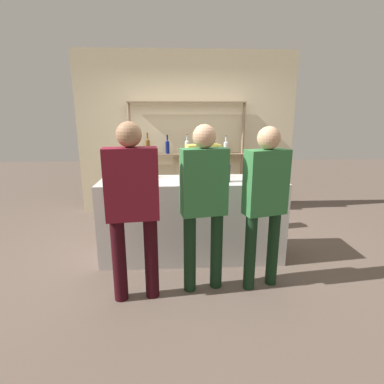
{
  "coord_description": "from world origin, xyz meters",
  "views": [
    {
      "loc": [
        -0.17,
        -3.49,
        1.76
      ],
      "look_at": [
        0.0,
        0.0,
        0.85
      ],
      "focal_mm": 28.0,
      "sensor_mm": 36.0,
      "label": 1
    }
  ],
  "objects_px": {
    "cork_jar": "(118,173)",
    "counter_bottle_0": "(209,168)",
    "server_behind_counter": "(203,175)",
    "counter_bottle_1": "(111,170)",
    "counter_bottle_5": "(227,171)",
    "counter_bottle_3": "(140,168)",
    "customer_right": "(265,196)",
    "customer_center": "(204,197)",
    "counter_bottle_2": "(109,173)",
    "counter_bottle_4": "(192,169)",
    "customer_left": "(132,201)"
  },
  "relations": [
    {
      "from": "customer_left",
      "to": "customer_center",
      "type": "relative_size",
      "value": 1.02
    },
    {
      "from": "counter_bottle_1",
      "to": "counter_bottle_5",
      "type": "distance_m",
      "value": 1.34
    },
    {
      "from": "counter_bottle_1",
      "to": "cork_jar",
      "type": "distance_m",
      "value": 0.18
    },
    {
      "from": "counter_bottle_0",
      "to": "counter_bottle_5",
      "type": "relative_size",
      "value": 0.94
    },
    {
      "from": "server_behind_counter",
      "to": "customer_right",
      "type": "bearing_deg",
      "value": 7.27
    },
    {
      "from": "counter_bottle_4",
      "to": "cork_jar",
      "type": "relative_size",
      "value": 2.54
    },
    {
      "from": "cork_jar",
      "to": "customer_left",
      "type": "xyz_separation_m",
      "value": [
        0.31,
        -1.0,
        -0.07
      ]
    },
    {
      "from": "counter_bottle_4",
      "to": "counter_bottle_5",
      "type": "height_order",
      "value": "counter_bottle_5"
    },
    {
      "from": "counter_bottle_3",
      "to": "customer_right",
      "type": "distance_m",
      "value": 1.57
    },
    {
      "from": "counter_bottle_4",
      "to": "counter_bottle_5",
      "type": "xyz_separation_m",
      "value": [
        0.39,
        -0.16,
        0.01
      ]
    },
    {
      "from": "counter_bottle_1",
      "to": "customer_center",
      "type": "bearing_deg",
      "value": -34.9
    },
    {
      "from": "counter_bottle_4",
      "to": "customer_center",
      "type": "bearing_deg",
      "value": -84.28
    },
    {
      "from": "counter_bottle_1",
      "to": "customer_right",
      "type": "distance_m",
      "value": 1.78
    },
    {
      "from": "customer_right",
      "to": "server_behind_counter",
      "type": "relative_size",
      "value": 1.07
    },
    {
      "from": "cork_jar",
      "to": "customer_left",
      "type": "bearing_deg",
      "value": -72.9
    },
    {
      "from": "counter_bottle_2",
      "to": "counter_bottle_4",
      "type": "height_order",
      "value": "counter_bottle_2"
    },
    {
      "from": "customer_right",
      "to": "cork_jar",
      "type": "bearing_deg",
      "value": 45.22
    },
    {
      "from": "counter_bottle_1",
      "to": "counter_bottle_5",
      "type": "xyz_separation_m",
      "value": [
        1.34,
        -0.11,
        0.0
      ]
    },
    {
      "from": "counter_bottle_0",
      "to": "customer_center",
      "type": "bearing_deg",
      "value": -98.99
    },
    {
      "from": "server_behind_counter",
      "to": "counter_bottle_5",
      "type": "bearing_deg",
      "value": 1.59
    },
    {
      "from": "counter_bottle_2",
      "to": "server_behind_counter",
      "type": "bearing_deg",
      "value": 40.73
    },
    {
      "from": "counter_bottle_5",
      "to": "counter_bottle_0",
      "type": "bearing_deg",
      "value": 129.53
    },
    {
      "from": "counter_bottle_4",
      "to": "cork_jar",
      "type": "xyz_separation_m",
      "value": [
        -0.9,
        0.11,
        -0.06
      ]
    },
    {
      "from": "counter_bottle_0",
      "to": "counter_bottle_2",
      "type": "bearing_deg",
      "value": -165.51
    },
    {
      "from": "customer_right",
      "to": "counter_bottle_1",
      "type": "bearing_deg",
      "value": 50.47
    },
    {
      "from": "counter_bottle_2",
      "to": "counter_bottle_0",
      "type": "bearing_deg",
      "value": 14.49
    },
    {
      "from": "counter_bottle_5",
      "to": "cork_jar",
      "type": "xyz_separation_m",
      "value": [
        -1.29,
        0.27,
        -0.07
      ]
    },
    {
      "from": "counter_bottle_2",
      "to": "counter_bottle_3",
      "type": "bearing_deg",
      "value": 48.27
    },
    {
      "from": "counter_bottle_3",
      "to": "customer_left",
      "type": "xyz_separation_m",
      "value": [
        0.04,
        -1.01,
        -0.13
      ]
    },
    {
      "from": "cork_jar",
      "to": "counter_bottle_0",
      "type": "bearing_deg",
      "value": -2.15
    },
    {
      "from": "counter_bottle_2",
      "to": "counter_bottle_5",
      "type": "relative_size",
      "value": 1.01
    },
    {
      "from": "counter_bottle_5",
      "to": "counter_bottle_4",
      "type": "bearing_deg",
      "value": 157.94
    },
    {
      "from": "counter_bottle_2",
      "to": "customer_left",
      "type": "height_order",
      "value": "customer_left"
    },
    {
      "from": "counter_bottle_4",
      "to": "customer_center",
      "type": "xyz_separation_m",
      "value": [
        0.08,
        -0.76,
        -0.13
      ]
    },
    {
      "from": "counter_bottle_4",
      "to": "customer_left",
      "type": "height_order",
      "value": "customer_left"
    },
    {
      "from": "counter_bottle_3",
      "to": "server_behind_counter",
      "type": "distance_m",
      "value": 1.07
    },
    {
      "from": "counter_bottle_3",
      "to": "cork_jar",
      "type": "bearing_deg",
      "value": -179.4
    },
    {
      "from": "counter_bottle_0",
      "to": "counter_bottle_4",
      "type": "height_order",
      "value": "counter_bottle_4"
    },
    {
      "from": "counter_bottle_0",
      "to": "counter_bottle_4",
      "type": "distance_m",
      "value": 0.22
    },
    {
      "from": "counter_bottle_4",
      "to": "customer_center",
      "type": "relative_size",
      "value": 0.2
    },
    {
      "from": "counter_bottle_0",
      "to": "customer_right",
      "type": "bearing_deg",
      "value": -59.89
    },
    {
      "from": "counter_bottle_2",
      "to": "counter_bottle_4",
      "type": "distance_m",
      "value": 0.96
    },
    {
      "from": "customer_left",
      "to": "customer_right",
      "type": "bearing_deg",
      "value": -90.44
    },
    {
      "from": "counter_bottle_2",
      "to": "customer_left",
      "type": "relative_size",
      "value": 0.2
    },
    {
      "from": "counter_bottle_5",
      "to": "cork_jar",
      "type": "height_order",
      "value": "counter_bottle_5"
    },
    {
      "from": "counter_bottle_2",
      "to": "cork_jar",
      "type": "bearing_deg",
      "value": 83.67
    },
    {
      "from": "customer_center",
      "to": "counter_bottle_1",
      "type": "bearing_deg",
      "value": 44.28
    },
    {
      "from": "cork_jar",
      "to": "customer_center",
      "type": "height_order",
      "value": "customer_center"
    },
    {
      "from": "server_behind_counter",
      "to": "counter_bottle_1",
      "type": "bearing_deg",
      "value": -65.87
    },
    {
      "from": "counter_bottle_0",
      "to": "counter_bottle_3",
      "type": "xyz_separation_m",
      "value": [
        -0.84,
        0.04,
        0.0
      ]
    }
  ]
}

